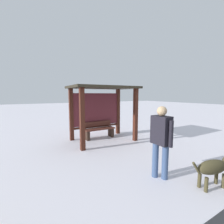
{
  "coord_description": "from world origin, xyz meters",
  "views": [
    {
      "loc": [
        -2.81,
        -5.6,
        1.89
      ],
      "look_at": [
        0.29,
        -0.22,
        1.19
      ],
      "focal_mm": 24.75,
      "sensor_mm": 36.0,
      "label": 1
    }
  ],
  "objects": [
    {
      "name": "bench_left_inside",
      "position": [
        0.0,
        0.4,
        0.34
      ],
      "size": [
        1.34,
        0.42,
        0.71
      ],
      "color": "#542920",
      "rests_on": "ground"
    },
    {
      "name": "person_walking",
      "position": [
        -0.2,
        -3.24,
        0.96
      ],
      "size": [
        0.27,
        0.61,
        1.64
      ],
      "color": "black",
      "rests_on": "ground"
    },
    {
      "name": "bus_shelter",
      "position": [
        0.0,
        0.2,
        1.64
      ],
      "size": [
        2.64,
        1.73,
        2.22
      ],
      "color": "#431D13",
      "rests_on": "ground"
    },
    {
      "name": "ground_plane",
      "position": [
        0.0,
        0.0,
        0.0
      ],
      "size": [
        60.0,
        60.0,
        0.0
      ],
      "primitive_type": "plane",
      "color": "silver"
    },
    {
      "name": "dog",
      "position": [
        0.49,
        -4.05,
        0.42
      ],
      "size": [
        1.03,
        0.42,
        0.61
      ],
      "color": "#463F26",
      "rests_on": "ground"
    }
  ]
}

